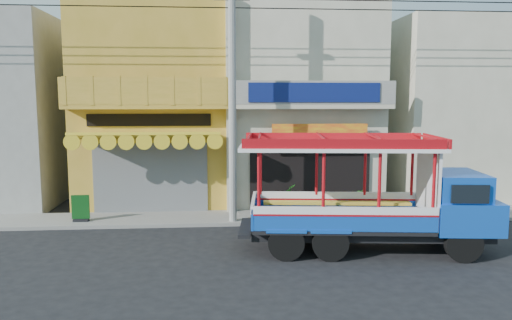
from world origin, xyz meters
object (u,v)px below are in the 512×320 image
Objects in this scene: potted_plant_a at (282,200)px; potted_plant_c at (360,202)px; songthaew_truck at (386,196)px; utility_pole at (237,78)px; potted_plant_b at (317,206)px; green_sign at (81,210)px.

potted_plant_c is at bearing -68.46° from potted_plant_a.
songthaew_truck is 4.94m from potted_plant_a.
potted_plant_b is at bearing 5.42° from utility_pole.
green_sign is 8.25m from potted_plant_b.
potted_plant_c reaches higher than potted_plant_b.
songthaew_truck is 6.78× the size of potted_plant_a.
songthaew_truck reaches higher than potted_plant_a.
utility_pole is 32.77× the size of potted_plant_b.
potted_plant_a is at bearing 4.05° from green_sign.
potted_plant_c is at bearing 1.48° from green_sign.
green_sign is 0.97× the size of potted_plant_c.
potted_plant_a is (1.69, 0.87, -4.37)m from utility_pole.
potted_plant_a is 1.31m from potted_plant_b.
songthaew_truck is 7.71× the size of potted_plant_c.
green_sign is 0.85× the size of potted_plant_a.
potted_plant_a is at bearing 27.17° from utility_pole.
green_sign is (-9.48, 3.71, -1.09)m from songthaew_truck.
songthaew_truck is 4.11m from potted_plant_c.
potted_plant_a is at bearing -65.78° from potted_plant_c.
green_sign is 7.10m from potted_plant_a.
songthaew_truck is 8.54× the size of potted_plant_b.
potted_plant_a is (7.08, 0.50, 0.15)m from green_sign.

